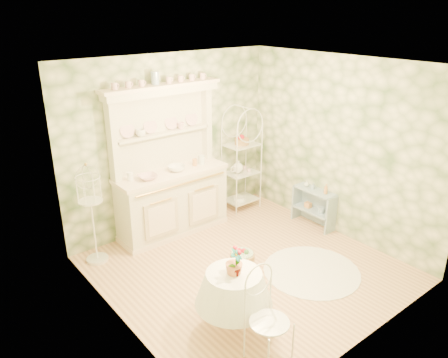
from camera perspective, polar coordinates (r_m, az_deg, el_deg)
floor at (r=6.06m, az=3.02°, el=-11.54°), size 3.60×3.60×0.00m
ceiling at (r=5.11m, az=3.63°, el=14.70°), size 3.60×3.60×0.00m
wall_left at (r=4.53m, az=-13.97°, el=-4.72°), size 3.60×3.60×0.00m
wall_right at (r=6.72m, az=14.84°, el=3.90°), size 3.60×3.60×0.00m
wall_back at (r=6.81m, az=-6.89°, el=4.71°), size 3.60×3.60×0.00m
wall_front at (r=4.40m, az=19.22°, el=-6.21°), size 3.60×3.60×0.00m
kitchen_dresser at (r=6.55m, az=-6.97°, el=2.12°), size 1.87×0.61×2.29m
bakers_rack at (r=7.41m, az=2.31°, el=3.01°), size 0.60×0.43×1.90m
side_shelf at (r=7.17m, az=11.64°, el=-3.67°), size 0.29×0.72×0.61m
round_table at (r=4.86m, az=1.27°, el=-15.39°), size 0.92×0.92×0.78m
cafe_chair at (r=4.46m, az=5.98°, el=-17.68°), size 0.46×0.46×0.99m
birdcage_stand at (r=6.15m, az=-16.82°, el=-4.81°), size 0.35×0.35×1.34m
floor_basket at (r=6.07m, az=2.39°, el=-10.42°), size 0.39×0.39×0.19m
lace_rug at (r=6.10m, az=11.36°, el=-11.70°), size 1.59×1.59×0.01m
bowl_floral at (r=6.33m, az=-9.90°, el=0.03°), size 0.31×0.31×0.07m
bowl_white at (r=6.60m, az=-6.21°, el=1.13°), size 0.30×0.30×0.08m
cup_left at (r=6.36m, az=-10.81°, el=5.72°), size 0.15×0.15×0.11m
cup_right at (r=6.70m, az=-5.66°, el=6.79°), size 0.14×0.14×0.10m
potted_geranium at (r=4.56m, az=1.57°, el=-11.09°), size 0.20×0.17×0.32m
bottle_amber at (r=6.90m, az=13.15°, el=-1.38°), size 0.08×0.08×0.16m
bottle_blue at (r=7.05m, az=11.59°, el=-1.00°), size 0.05×0.05×0.11m
bottle_glass at (r=7.14m, az=10.74°, el=-0.71°), size 0.10×0.10×0.10m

